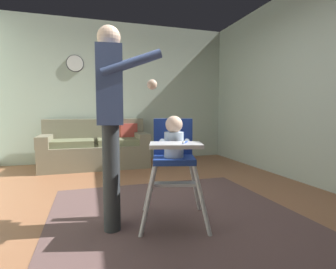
# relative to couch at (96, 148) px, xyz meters

# --- Properties ---
(ground) EXTENTS (6.05, 7.38, 0.10)m
(ground) POSITION_rel_couch_xyz_m (0.51, -2.40, -0.38)
(ground) COLOR #955F3F
(wall_far) EXTENTS (5.25, 0.06, 2.78)m
(wall_far) POSITION_rel_couch_xyz_m (0.51, 0.52, 1.06)
(wall_far) COLOR #B3C3B0
(wall_far) RESTS_ON ground
(wall_right) EXTENTS (0.06, 6.38, 2.78)m
(wall_right) POSITION_rel_couch_xyz_m (2.77, -2.10, 1.06)
(wall_right) COLOR #B4C2B4
(wall_right) RESTS_ON ground
(area_rug) EXTENTS (2.33, 2.98, 0.01)m
(area_rug) POSITION_rel_couch_xyz_m (0.65, -2.92, -0.33)
(area_rug) COLOR brown
(area_rug) RESTS_ON ground
(couch) EXTENTS (1.86, 0.86, 0.86)m
(couch) POSITION_rel_couch_xyz_m (0.00, 0.00, 0.00)
(couch) COLOR #77715C
(couch) RESTS_ON ground
(high_chair) EXTENTS (0.74, 0.83, 0.97)m
(high_chair) POSITION_rel_couch_xyz_m (0.60, -2.72, 0.34)
(high_chair) COLOR silver
(high_chair) RESTS_ON ground
(adult_standing) EXTENTS (0.51, 0.53, 1.69)m
(adult_standing) POSITION_rel_couch_xyz_m (0.06, -2.67, 0.63)
(adult_standing) COLOR #2F3336
(adult_standing) RESTS_ON ground
(wall_clock) EXTENTS (0.32, 0.04, 0.32)m
(wall_clock) POSITION_rel_couch_xyz_m (-0.34, 0.48, 1.59)
(wall_clock) COLOR white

